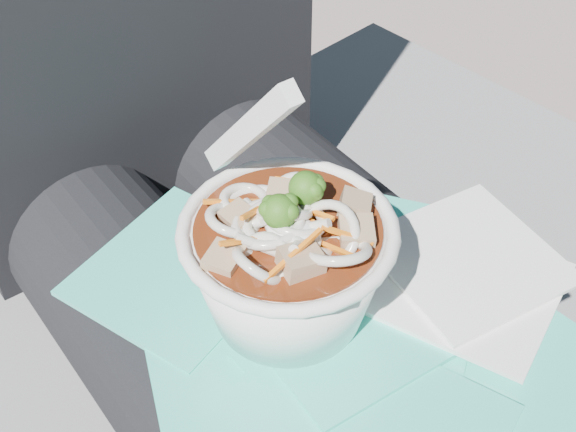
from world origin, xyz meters
TOP-DOWN VIEW (x-y plane):
  - stone_ledge at (0.00, 0.15)m, footprint 1.05×0.62m
  - lap at (0.00, 0.00)m, footprint 0.31×0.48m
  - person_body at (-0.00, 0.09)m, footprint 0.34×0.94m
  - plastic_bag at (-0.02, -0.03)m, footprint 0.34×0.38m
  - napkins at (0.08, -0.06)m, footprint 0.16×0.16m
  - udon_bowl at (-0.04, -0.01)m, footprint 0.16×0.16m

SIDE VIEW (x-z plane):
  - stone_ledge at x=0.00m, z-range 0.00..0.43m
  - lap at x=0.00m, z-range 0.43..0.58m
  - person_body at x=0.00m, z-range 0.05..1.03m
  - plastic_bag at x=-0.02m, z-range 0.58..0.60m
  - napkins at x=0.08m, z-range 0.60..0.61m
  - udon_bowl at x=-0.04m, z-range 0.56..0.74m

